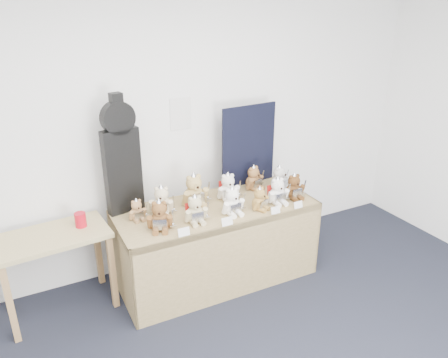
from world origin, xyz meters
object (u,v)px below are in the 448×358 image
display_table (220,226)px  teddy_front_far_right (278,192)px  guitar_case (121,156)px  teddy_back_centre_right (228,188)px  red_cup (80,220)px  teddy_back_end (280,179)px  teddy_front_end (294,187)px  teddy_back_left (162,202)px  teddy_back_far_left (137,211)px  teddy_front_left (195,210)px  teddy_front_right (260,200)px  teddy_back_right (254,179)px  teddy_front_centre (232,202)px  teddy_front_far_left (160,217)px  side_table (54,248)px  teddy_back_centre_left (194,192)px

display_table → teddy_front_far_right: teddy_front_far_right is taller
guitar_case → teddy_back_centre_right: (0.91, -0.21, -0.40)m
red_cup → teddy_back_end: 1.88m
red_cup → teddy_front_end: (1.88, -0.39, 0.07)m
guitar_case → teddy_back_left: (0.26, -0.20, -0.40)m
red_cup → teddy_back_far_left: teddy_back_far_left is taller
teddy_front_left → teddy_back_far_left: teddy_front_left is taller
teddy_front_right → teddy_back_right: size_ratio=0.87×
teddy_front_centre → teddy_front_right: (0.26, -0.04, -0.02)m
teddy_front_far_left → teddy_front_right: 0.91m
guitar_case → teddy_front_left: 0.77m
red_cup → teddy_back_end: bearing=-5.0°
teddy_front_centre → teddy_back_left: 0.61m
teddy_front_left → teddy_back_centre_right: (0.45, 0.27, 0.01)m
side_table → teddy_front_right: 1.78m
guitar_case → teddy_front_end: size_ratio=3.89×
teddy_back_centre_left → teddy_front_far_left: bearing=-148.0°
teddy_front_right → teddy_front_far_right: teddy_front_far_right is taller
teddy_front_centre → teddy_back_end: 0.70m
teddy_back_end → guitar_case: bearing=141.5°
teddy_back_centre_right → teddy_back_end: (0.55, -0.03, -0.00)m
teddy_back_left → teddy_back_centre_right: teddy_back_left is taller
teddy_back_end → teddy_front_end: bearing=-117.1°
teddy_front_far_right → teddy_front_end: bearing=9.0°
teddy_front_far_right → teddy_back_left: (-1.01, 0.28, 0.01)m
teddy_back_centre_right → side_table: bearing=-173.5°
side_table → teddy_back_far_left: (0.69, -0.11, 0.23)m
teddy_front_left → display_table: bearing=24.0°
display_table → teddy_front_left: bearing=-158.8°
teddy_front_far_right → teddy_back_centre_left: bearing=158.9°
red_cup → teddy_front_far_right: size_ratio=0.44×
guitar_case → teddy_back_centre_left: (0.58, -0.18, -0.38)m
teddy_front_right → teddy_back_left: bearing=137.7°
red_cup → teddy_front_left: (0.86, -0.40, 0.07)m
display_table → teddy_front_centre: (0.07, -0.11, 0.27)m
teddy_front_far_left → teddy_back_end: 1.33m
guitar_case → teddy_front_right: guitar_case is taller
guitar_case → teddy_back_far_left: guitar_case is taller
guitar_case → teddy_front_far_left: bearing=-82.3°
side_table → guitar_case: size_ratio=0.87×
teddy_front_left → teddy_back_end: bearing=16.9°
teddy_front_centre → teddy_back_end: bearing=18.4°
teddy_front_left → teddy_back_end: teddy_back_end is taller
teddy_back_centre_right → red_cup: bearing=-175.5°
teddy_front_far_left → teddy_back_centre_left: bearing=53.2°
teddy_front_right → teddy_back_right: (0.18, 0.41, 0.01)m
side_table → teddy_back_left: 0.95m
guitar_case → teddy_front_centre: guitar_case is taller
teddy_back_right → teddy_back_centre_left: bearing=168.1°
teddy_front_far_left → guitar_case: bearing=128.0°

